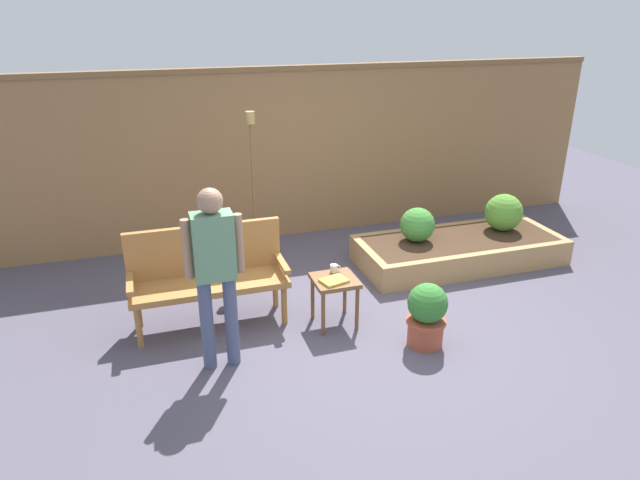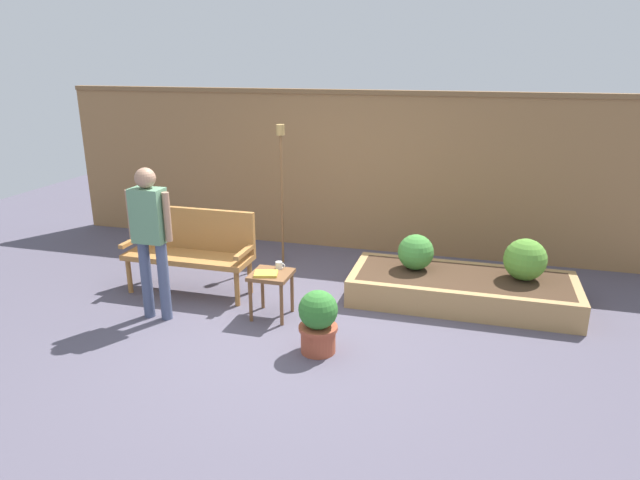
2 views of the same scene
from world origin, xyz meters
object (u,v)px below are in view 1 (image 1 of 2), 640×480
garden_bench (207,269)px  book_on_table (334,281)px  tiki_torch (252,164)px  person_by_bench (215,265)px  shrub_near_bench (417,225)px  shrub_far_corner (504,212)px  cup_on_table (334,268)px  potted_boxwood (427,314)px  side_table (335,287)px

garden_bench → book_on_table: bearing=-24.3°
tiki_torch → person_by_bench: tiki_torch is taller
shrub_near_bench → tiki_torch: (-1.77, 0.58, 0.71)m
garden_bench → shrub_far_corner: (3.60, 0.56, -0.02)m
shrub_far_corner → person_by_bench: bearing=-159.9°
garden_bench → person_by_bench: 0.86m
cup_on_table → potted_boxwood: bearing=-49.0°
cup_on_table → potted_boxwood: (0.62, -0.71, -0.21)m
shrub_near_bench → person_by_bench: 2.83m
garden_bench → side_table: bearing=-20.9°
garden_bench → potted_boxwood: bearing=-29.5°
book_on_table → person_by_bench: 1.21m
cup_on_table → potted_boxwood: 0.97m
cup_on_table → person_by_bench: 1.32m
garden_bench → person_by_bench: size_ratio=0.92×
book_on_table → potted_boxwood: 0.88m
side_table → cup_on_table: (0.04, 0.13, 0.12)m
person_by_bench → potted_boxwood: bearing=-7.6°
potted_boxwood → shrub_near_bench: size_ratio=1.49×
shrub_far_corner → cup_on_table: bearing=-160.9°
garden_bench → potted_boxwood: garden_bench is taller
garden_bench → person_by_bench: bearing=-90.7°
book_on_table → shrub_far_corner: size_ratio=0.52×
shrub_near_bench → shrub_far_corner: shrub_far_corner is taller
book_on_table → cup_on_table: bearing=55.4°
potted_boxwood → shrub_near_bench: (0.68, 1.56, 0.19)m
potted_boxwood → person_by_bench: 1.90m
cup_on_table → shrub_far_corner: shrub_far_corner is taller
potted_boxwood → tiki_torch: 2.56m
cup_on_table → tiki_torch: size_ratio=0.06×
book_on_table → shrub_near_bench: shrub_near_bench is taller
shrub_far_corner → person_by_bench: person_by_bench is taller
book_on_table → potted_boxwood: (0.69, -0.51, -0.18)m
book_on_table → tiki_torch: tiki_torch is taller
person_by_bench → shrub_far_corner: bearing=20.1°
tiki_torch → garden_bench: bearing=-121.1°
garden_bench → cup_on_table: (1.15, -0.29, -0.03)m
shrub_far_corner → book_on_table: bearing=-157.4°
side_table → shrub_far_corner: shrub_far_corner is taller
book_on_table → shrub_far_corner: (2.52, 1.05, 0.03)m
potted_boxwood → tiki_torch: size_ratio=0.33×
potted_boxwood → shrub_far_corner: bearing=40.5°
side_table → shrub_near_bench: 1.67m
garden_bench → side_table: (1.11, -0.42, -0.15)m
shrub_near_bench → tiki_torch: tiki_torch is taller
side_table → person_by_bench: size_ratio=0.31×
side_table → cup_on_table: bearing=72.7°
book_on_table → tiki_torch: 1.82m
cup_on_table → book_on_table: cup_on_table is taller
shrub_near_bench → person_by_bench: size_ratio=0.25×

